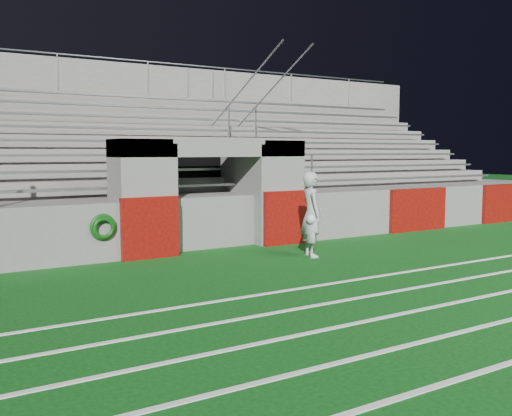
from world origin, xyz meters
TOP-DOWN VIEW (x-y plane):
  - ground at (0.00, 0.00)m, footprint 90.00×90.00m
  - stadium_structure at (0.00, 7.97)m, footprint 26.00×8.48m
  - goalkeeper_with_ball at (1.33, 1.29)m, footprint 0.63×0.79m
  - hose_coil at (-2.83, 2.93)m, footprint 0.56×0.15m

SIDE VIEW (x-z plane):
  - ground at x=0.00m, z-range 0.00..0.00m
  - hose_coil at x=-2.83m, z-range 0.48..1.04m
  - goalkeeper_with_ball at x=1.33m, z-range 0.00..1.89m
  - stadium_structure at x=0.00m, z-range -1.22..4.20m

